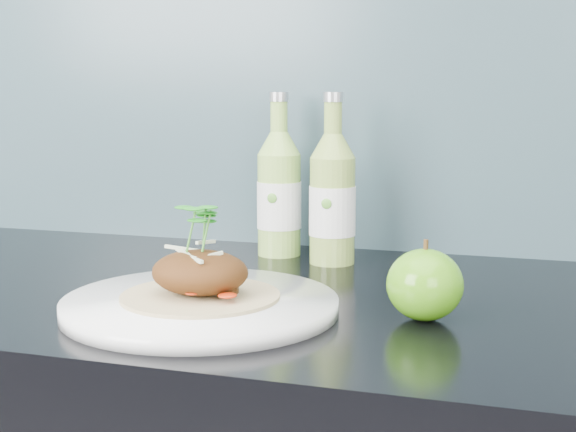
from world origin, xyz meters
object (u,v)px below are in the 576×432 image
object	(u,v)px
green_apple	(425,285)
cider_bottle_left	(279,194)
cider_bottle_right	(332,199)
dinner_plate	(201,305)

from	to	relation	value
green_apple	cider_bottle_left	xyz separation A→B (m)	(-0.25, 0.28, 0.05)
green_apple	cider_bottle_right	xyz separation A→B (m)	(-0.16, 0.25, 0.05)
green_apple	cider_bottle_right	distance (m)	0.30
dinner_plate	green_apple	distance (m)	0.24
green_apple	cider_bottle_right	bearing A→B (deg)	123.45
dinner_plate	cider_bottle_right	bearing A→B (deg)	76.15
cider_bottle_left	dinner_plate	bearing A→B (deg)	-81.71
dinner_plate	green_apple	xyz separation A→B (m)	(0.23, 0.04, 0.03)
cider_bottle_left	cider_bottle_right	world-z (taller)	same
green_apple	cider_bottle_left	bearing A→B (deg)	131.94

